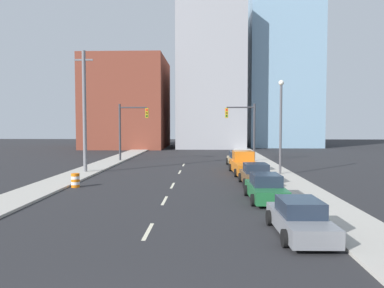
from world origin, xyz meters
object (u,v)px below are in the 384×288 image
object	(u,v)px
traffic_signal_left	(128,125)
utility_pole_left_mid	(84,111)
sedan_green	(266,189)
street_lamp	(281,120)
sedan_tan	(238,159)
traffic_barrel	(75,180)
pickup_truck_orange	(244,165)
sedan_brown	(256,175)
sedan_gray	(300,219)
traffic_signal_right	(246,125)

from	to	relation	value
traffic_signal_left	utility_pole_left_mid	distance (m)	10.43
utility_pole_left_mid	sedan_green	xyz separation A→B (m)	(13.92, -11.35, -4.76)
sedan_green	street_lamp	bearing A→B (deg)	73.44
sedan_tan	sedan_green	bearing A→B (deg)	-92.04
traffic_barrel	pickup_truck_orange	xyz separation A→B (m)	(12.21, 7.50, 0.31)
sedan_brown	traffic_barrel	bearing A→B (deg)	-175.10
sedan_brown	pickup_truck_orange	distance (m)	6.11
utility_pole_left_mid	sedan_tan	bearing A→B (deg)	23.76
traffic_barrel	sedan_gray	bearing A→B (deg)	-40.17
sedan_green	sedan_tan	xyz separation A→B (m)	(-0.07, 17.45, 0.01)
sedan_tan	pickup_truck_orange	bearing A→B (deg)	-91.65
traffic_signal_left	pickup_truck_orange	world-z (taller)	traffic_signal_left
sedan_green	sedan_brown	world-z (taller)	sedan_brown
sedan_gray	sedan_tan	world-z (taller)	sedan_tan
sedan_gray	street_lamp	bearing A→B (deg)	79.94
sedan_gray	sedan_brown	size ratio (longest dim) A/B	1.06
traffic_signal_left	sedan_green	size ratio (longest dim) A/B	1.43
sedan_tan	traffic_signal_right	bearing A→B (deg)	69.88
sedan_green	sedan_brown	size ratio (longest dim) A/B	1.05
utility_pole_left_mid	sedan_brown	distance (m)	16.02
street_lamp	sedan_brown	size ratio (longest dim) A/B	1.81
sedan_tan	traffic_signal_left	bearing A→B (deg)	159.03
traffic_signal_left	sedan_gray	distance (m)	31.00
sedan_brown	sedan_tan	size ratio (longest dim) A/B	0.98
utility_pole_left_mid	sedan_tan	size ratio (longest dim) A/B	2.38
pickup_truck_orange	sedan_tan	world-z (taller)	pickup_truck_orange
traffic_signal_right	sedan_brown	bearing A→B (deg)	-93.82
traffic_signal_right	pickup_truck_orange	bearing A→B (deg)	-97.14
traffic_signal_right	street_lamp	world-z (taller)	street_lamp
sedan_gray	traffic_signal_right	bearing A→B (deg)	86.68
sedan_green	sedan_brown	bearing A→B (deg)	86.99
sedan_gray	sedan_green	bearing A→B (deg)	90.99
utility_pole_left_mid	sedan_brown	size ratio (longest dim) A/B	2.42
traffic_barrel	sedan_green	world-z (taller)	sedan_green
street_lamp	sedan_green	distance (m)	11.54
sedan_gray	pickup_truck_orange	bearing A→B (deg)	89.56
traffic_signal_right	street_lamp	bearing A→B (deg)	-81.68
traffic_signal_right	street_lamp	xyz separation A→B (m)	(1.63, -11.12, 0.45)
sedan_brown	sedan_tan	bearing A→B (deg)	89.67
street_lamp	pickup_truck_orange	distance (m)	4.91
traffic_signal_left	sedan_brown	xyz separation A→B (m)	(12.47, -16.20, -3.48)
street_lamp	sedan_gray	xyz separation A→B (m)	(-2.62, -17.00, -3.98)
utility_pole_left_mid	street_lamp	distance (m)	16.84
traffic_signal_right	sedan_green	bearing A→B (deg)	-93.34
sedan_brown	utility_pole_left_mid	bearing A→B (deg)	155.53
sedan_gray	sedan_brown	distance (m)	11.92
traffic_signal_right	pickup_truck_orange	xyz separation A→B (m)	(-1.26, -10.09, -3.39)
traffic_signal_left	sedan_tan	size ratio (longest dim) A/B	1.47
pickup_truck_orange	sedan_brown	bearing A→B (deg)	-91.10
utility_pole_left_mid	pickup_truck_orange	bearing A→B (deg)	0.56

